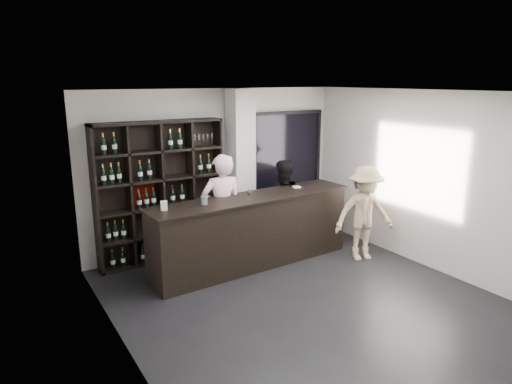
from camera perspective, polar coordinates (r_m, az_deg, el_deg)
floor at (r=6.67m, az=6.37°, el=-13.49°), size 5.00×5.50×0.01m
wine_shelf at (r=7.86m, az=-11.79°, el=-0.04°), size 2.20×0.35×2.40m
structural_column at (r=8.33m, az=-1.91°, el=2.81°), size 0.40×0.40×2.90m
glass_panel at (r=9.16m, az=3.94°, el=3.49°), size 1.60×0.08×2.10m
tasting_counter at (r=7.61m, az=-0.36°, el=-4.91°), size 3.62×0.74×1.20m
taster_pink at (r=7.59m, az=-4.25°, el=-2.29°), size 0.75×0.56×1.88m
taster_black at (r=8.40m, az=3.26°, el=-1.52°), size 0.82×0.65×1.64m
customer at (r=8.02m, az=13.39°, el=-2.63°), size 1.20×0.91×1.65m
wine_glass at (r=7.24m, az=-0.86°, el=-0.24°), size 0.10×0.10×0.18m
spit_cup at (r=7.00m, az=-6.51°, el=-1.02°), size 0.11×0.11×0.13m
napkin_stack at (r=8.08m, az=5.12°, el=0.63°), size 0.15×0.15×0.02m
card_stand at (r=6.77m, az=-11.43°, el=-1.69°), size 0.11×0.08×0.14m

